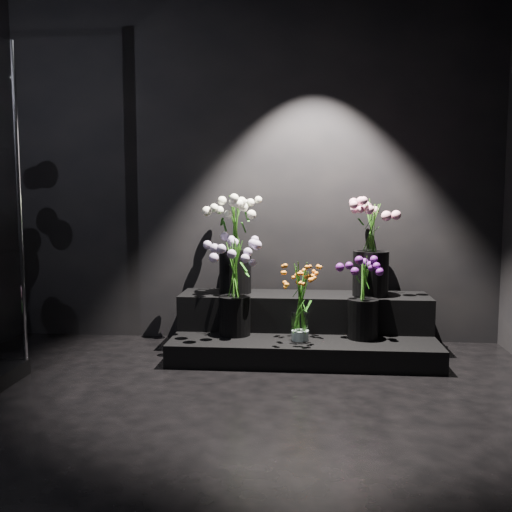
# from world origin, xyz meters

# --- Properties ---
(floor) EXTENTS (4.00, 4.00, 0.00)m
(floor) POSITION_xyz_m (0.00, 0.00, 0.00)
(floor) COLOR black
(floor) RESTS_ON ground
(wall_back) EXTENTS (4.00, 0.00, 4.00)m
(wall_back) POSITION_xyz_m (0.00, 2.00, 1.40)
(wall_back) COLOR black
(wall_back) RESTS_ON floor
(display_riser) EXTENTS (1.92, 0.85, 0.43)m
(display_riser) POSITION_xyz_m (0.43, 1.62, 0.18)
(display_riser) COLOR black
(display_riser) RESTS_ON floor
(bouquet_orange_bells) EXTENTS (0.28, 0.28, 0.55)m
(bouquet_orange_bells) POSITION_xyz_m (0.41, 1.33, 0.44)
(bouquet_orange_bells) COLOR white
(bouquet_orange_bells) RESTS_ON display_riser
(bouquet_lilac) EXTENTS (0.47, 0.47, 0.70)m
(bouquet_lilac) POSITION_xyz_m (-0.07, 1.46, 0.57)
(bouquet_lilac) COLOR black
(bouquet_lilac) RESTS_ON display_riser
(bouquet_purple) EXTENTS (0.40, 0.40, 0.59)m
(bouquet_purple) POSITION_xyz_m (0.86, 1.43, 0.49)
(bouquet_purple) COLOR black
(bouquet_purple) RESTS_ON display_riser
(bouquet_cream_roses) EXTENTS (0.48, 0.48, 0.78)m
(bouquet_cream_roses) POSITION_xyz_m (-0.10, 1.75, 0.88)
(bouquet_cream_roses) COLOR black
(bouquet_cream_roses) RESTS_ON display_riser
(bouquet_pink_roses) EXTENTS (0.47, 0.47, 0.74)m
(bouquet_pink_roses) POSITION_xyz_m (0.94, 1.71, 0.84)
(bouquet_pink_roses) COLOR black
(bouquet_pink_roses) RESTS_ON display_riser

